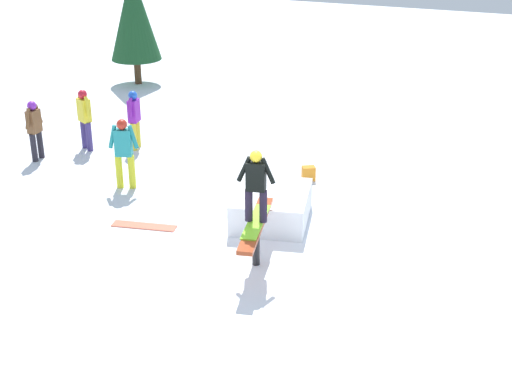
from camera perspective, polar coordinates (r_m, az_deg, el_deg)
ground_plane at (r=13.25m, az=0.00°, el=-5.79°), size 60.00×60.00×0.00m
rail_feature at (r=12.91m, az=0.00°, el=-3.01°), size 2.26×0.77×0.86m
snow_kicker_ramp at (r=14.76m, az=1.26°, el=-1.16°), size 2.09×1.86×0.64m
main_rider_on_rail at (r=12.57m, az=0.00°, el=0.34°), size 1.47×0.70×1.38m
bystander_teal at (r=16.42m, az=-10.53°, el=3.34°), size 0.34×0.68×1.65m
bystander_brown at (r=18.72m, az=-17.30°, el=4.98°), size 0.69×0.25×1.53m
bystander_yellow at (r=19.10m, az=-13.55°, el=5.91°), size 0.40×0.64×1.61m
bystander_purple at (r=18.92m, az=-9.72°, el=5.97°), size 0.69×0.28×1.56m
loose_snowboard_coral at (r=14.81m, az=-8.95°, el=-2.70°), size 0.54×1.37×0.02m
backpack_on_snow at (r=16.87m, az=4.22°, el=1.49°), size 0.34×0.37×0.34m
pine_tree_near at (r=25.06m, az=-9.75°, el=13.81°), size 1.72×1.72×3.91m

